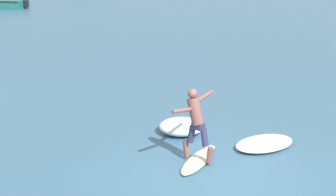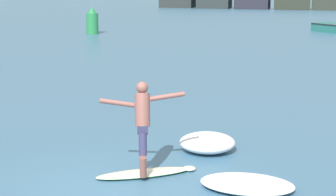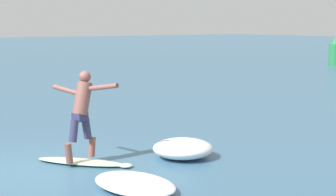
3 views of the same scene
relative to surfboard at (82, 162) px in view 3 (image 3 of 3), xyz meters
name	(u,v)px [view 3 (image 3 of 3)]	position (x,y,z in m)	size (l,w,h in m)	color
ground_plane	(36,170)	(-0.14, -0.88, -0.04)	(200.00, 200.00, 0.00)	#3C6886
surfboard	(82,162)	(0.00, 0.00, 0.00)	(1.81, 1.44, 0.22)	beige
surfer	(82,108)	(-0.05, 0.04, 1.03)	(1.52, 0.87, 1.69)	brown
channel_marker_buoy	(335,53)	(-12.98, 25.14, 0.77)	(0.81, 0.81, 1.82)	#288447
wave_foam_at_tail	(135,184)	(1.96, -0.11, 0.05)	(1.71, 1.13, 0.18)	white
wave_foam_at_nose	(183,148)	(0.76, 1.84, 0.15)	(1.69, 1.69, 0.38)	white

